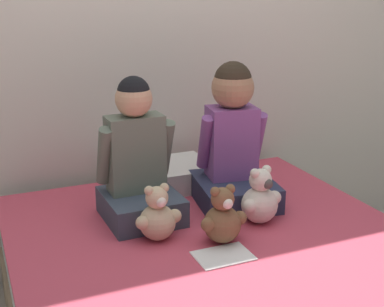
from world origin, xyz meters
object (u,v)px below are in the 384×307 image
object	(u,v)px
teddy_bear_held_by_left_child	(158,217)
sign_card	(223,256)
teddy_bear_held_by_right_child	(260,199)
teddy_bear_between_children	(223,219)
pillow_at_headboard	(163,176)
child_on_right	(233,144)
child_on_left	(137,163)

from	to	relation	value
teddy_bear_held_by_left_child	sign_card	world-z (taller)	teddy_bear_held_by_left_child
teddy_bear_held_by_right_child	teddy_bear_held_by_left_child	bearing A→B (deg)	162.04
teddy_bear_between_children	pillow_at_headboard	size ratio (longest dim) A/B	0.49
teddy_bear_between_children	pillow_at_headboard	bearing A→B (deg)	88.14
teddy_bear_held_by_right_child	teddy_bear_between_children	distance (m)	0.24
child_on_right	teddy_bear_held_by_right_child	xyz separation A→B (m)	(-0.00, -0.26, -0.17)
child_on_right	teddy_bear_between_children	bearing A→B (deg)	-113.44
teddy_bear_between_children	sign_card	distance (m)	0.15
child_on_right	teddy_bear_held_by_right_child	bearing A→B (deg)	-82.30
child_on_right	pillow_at_headboard	xyz separation A→B (m)	(-0.24, 0.28, -0.22)
teddy_bear_held_by_left_child	child_on_left	bearing A→B (deg)	85.47
child_on_right	pillow_at_headboard	world-z (taller)	child_on_right
child_on_left	child_on_right	bearing A→B (deg)	-0.67
child_on_left	teddy_bear_held_by_left_child	distance (m)	0.28
pillow_at_headboard	sign_card	xyz separation A→B (m)	(-0.04, -0.75, -0.05)
teddy_bear_held_by_left_child	pillow_at_headboard	distance (m)	0.57
child_on_right	child_on_left	bearing A→B (deg)	-170.61
child_on_right	teddy_bear_held_by_right_child	size ratio (longest dim) A/B	2.61
teddy_bear_held_by_right_child	teddy_bear_between_children	xyz separation A→B (m)	(-0.22, -0.10, -0.01)
child_on_left	teddy_bear_between_children	bearing A→B (deg)	-59.26
teddy_bear_held_by_left_child	teddy_bear_held_by_right_child	xyz separation A→B (m)	(0.45, -0.02, 0.01)
teddy_bear_held_by_left_child	sign_card	xyz separation A→B (m)	(0.17, -0.23, -0.09)
sign_card	teddy_bear_held_by_right_child	bearing A→B (deg)	37.36
child_on_left	teddy_bear_between_children	world-z (taller)	child_on_left
child_on_left	teddy_bear_held_by_right_child	size ratio (longest dim) A/B	2.47
child_on_right	pillow_at_headboard	size ratio (longest dim) A/B	1.34
child_on_right	teddy_bear_held_by_left_child	distance (m)	0.54
teddy_bear_held_by_left_child	teddy_bear_held_by_right_child	bearing A→B (deg)	-7.11
teddy_bear_held_by_right_child	pillow_at_headboard	bearing A→B (deg)	97.50
teddy_bear_held_by_left_child	sign_card	size ratio (longest dim) A/B	1.09
sign_card	teddy_bear_between_children	bearing A→B (deg)	65.55
teddy_bear_held_by_left_child	pillow_at_headboard	size ratio (longest dim) A/B	0.48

